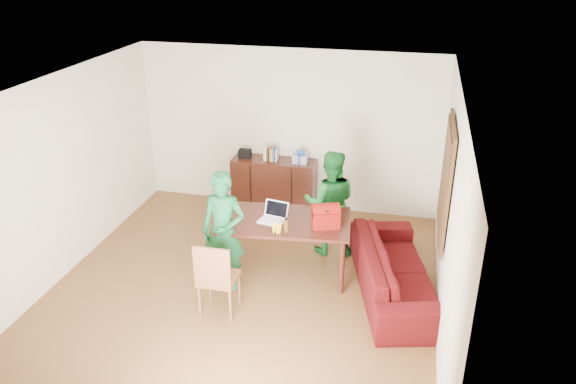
% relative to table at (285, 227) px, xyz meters
% --- Properties ---
extents(room, '(5.20, 5.70, 2.90)m').
position_rel_table_xyz_m(room, '(-0.43, -0.49, 0.60)').
color(room, '#492A12').
rests_on(room, ground).
extents(table, '(1.84, 1.18, 0.82)m').
position_rel_table_xyz_m(table, '(0.00, 0.00, 0.00)').
color(table, black).
rests_on(table, ground).
extents(chair, '(0.46, 0.44, 1.00)m').
position_rel_table_xyz_m(chair, '(-0.58, -1.05, -0.42)').
color(chair, brown).
rests_on(chair, ground).
extents(person_near, '(0.61, 0.41, 1.62)m').
position_rel_table_xyz_m(person_near, '(-0.69, -0.49, 0.10)').
color(person_near, '#13592E').
rests_on(person_near, ground).
extents(person_far, '(0.85, 0.72, 1.58)m').
position_rel_table_xyz_m(person_far, '(0.50, 0.72, 0.08)').
color(person_far, '#155E20').
rests_on(person_far, ground).
extents(laptop, '(0.37, 0.29, 0.24)m').
position_rel_table_xyz_m(laptop, '(-0.15, -0.09, 0.15)').
color(laptop, white).
rests_on(laptop, table).
extents(bananas, '(0.17, 0.11, 0.06)m').
position_rel_table_xyz_m(bananas, '(-0.01, -0.39, 0.14)').
color(bananas, gold).
rests_on(bananas, table).
extents(bottle, '(0.07, 0.07, 0.20)m').
position_rel_table_xyz_m(bottle, '(0.10, -0.32, 0.20)').
color(bottle, '#523212').
rests_on(bottle, table).
extents(red_bag, '(0.40, 0.31, 0.26)m').
position_rel_table_xyz_m(red_bag, '(0.57, -0.07, 0.24)').
color(red_bag, maroon).
rests_on(red_bag, table).
extents(sofa, '(1.43, 2.41, 0.66)m').
position_rel_table_xyz_m(sofa, '(1.51, -0.13, -0.38)').
color(sofa, '#3B0907').
rests_on(sofa, ground).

